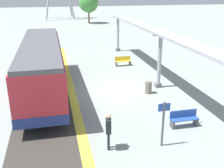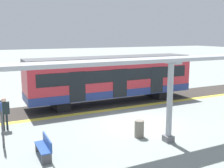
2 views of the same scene
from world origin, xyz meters
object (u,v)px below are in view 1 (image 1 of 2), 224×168
object	(u,v)px
bench_mid_platform	(184,118)
trash_bin	(148,87)
canopy_pillar_second	(159,61)
bench_near_end	(123,61)
canopy_pillar_third	(118,34)
platform_info_sign	(163,120)
passenger_waiting_near_edge	(108,127)
train_near_carriage	(42,67)

from	to	relation	value
bench_mid_platform	trash_bin	size ratio (longest dim) A/B	1.75
trash_bin	canopy_pillar_second	bearing A→B (deg)	40.57
bench_near_end	trash_bin	size ratio (longest dim) A/B	1.77
bench_mid_platform	canopy_pillar_third	bearing A→B (deg)	87.04
canopy_pillar_third	bench_near_end	bearing A→B (deg)	-99.64
canopy_pillar_third	platform_info_sign	world-z (taller)	canopy_pillar_third
bench_mid_platform	platform_info_sign	distance (m)	2.52
canopy_pillar_second	passenger_waiting_near_edge	xyz separation A→B (m)	(-5.21, -6.89, -0.86)
bench_mid_platform	platform_info_sign	world-z (taller)	platform_info_sign
canopy_pillar_second	passenger_waiting_near_edge	size ratio (longest dim) A/B	2.19
canopy_pillar_second	train_near_carriage	bearing A→B (deg)	173.31
canopy_pillar_second	platform_info_sign	xyz separation A→B (m)	(-2.77, -7.18, -0.64)
bench_near_end	trash_bin	xyz separation A→B (m)	(-0.11, -7.03, -0.01)
canopy_pillar_second	bench_near_end	bearing A→B (deg)	99.42
canopy_pillar_second	platform_info_sign	size ratio (longest dim) A/B	1.77
canopy_pillar_second	passenger_waiting_near_edge	bearing A→B (deg)	-127.11
canopy_pillar_third	bench_mid_platform	xyz separation A→B (m)	(-0.92, -17.73, -1.53)
train_near_carriage	bench_mid_platform	distance (m)	9.90
bench_near_end	bench_mid_platform	bearing A→B (deg)	-89.55
platform_info_sign	bench_mid_platform	bearing A→B (deg)	38.38
train_near_carriage	passenger_waiting_near_edge	world-z (taller)	train_near_carriage
platform_info_sign	passenger_waiting_near_edge	distance (m)	2.47
bench_near_end	canopy_pillar_third	bearing A→B (deg)	80.36
train_near_carriage	canopy_pillar_second	distance (m)	8.17
train_near_carriage	bench_mid_platform	xyz separation A→B (m)	(7.19, -6.67, -1.39)
canopy_pillar_third	trash_bin	xyz separation A→B (m)	(-1.11, -12.97, -1.54)
train_near_carriage	bench_near_end	bearing A→B (deg)	35.83
train_near_carriage	bench_mid_platform	size ratio (longest dim) A/B	8.47
bench_mid_platform	passenger_waiting_near_edge	size ratio (longest dim) A/B	0.85
canopy_pillar_second	canopy_pillar_third	xyz separation A→B (m)	(0.00, 12.01, 0.00)
passenger_waiting_near_edge	canopy_pillar_second	bearing A→B (deg)	52.89
canopy_pillar_second	bench_mid_platform	distance (m)	5.99
canopy_pillar_second	bench_mid_platform	bearing A→B (deg)	-99.11
train_near_carriage	bench_near_end	xyz separation A→B (m)	(7.10, 5.13, -1.39)
canopy_pillar_third	trash_bin	distance (m)	13.10
passenger_waiting_near_edge	trash_bin	bearing A→B (deg)	55.38
platform_info_sign	train_near_carriage	bearing A→B (deg)	123.29
canopy_pillar_third	bench_near_end	world-z (taller)	canopy_pillar_third
train_near_carriage	canopy_pillar_third	distance (m)	13.72
bench_near_end	canopy_pillar_second	bearing A→B (deg)	-80.58
trash_bin	passenger_waiting_near_edge	distance (m)	7.25
canopy_pillar_second	passenger_waiting_near_edge	world-z (taller)	canopy_pillar_second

